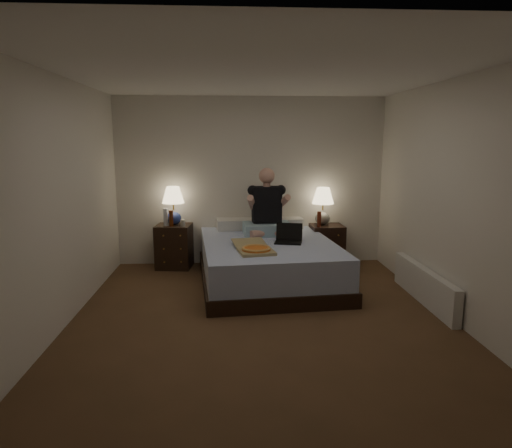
{
  "coord_description": "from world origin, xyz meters",
  "views": [
    {
      "loc": [
        -0.33,
        -4.6,
        1.87
      ],
      "look_at": [
        0.0,
        0.9,
        0.85
      ],
      "focal_mm": 32.0,
      "sensor_mm": 36.0,
      "label": 1
    }
  ],
  "objects": [
    {
      "name": "beer_bottle_left",
      "position": [
        -1.16,
        1.92,
        0.76
      ],
      "size": [
        0.06,
        0.06,
        0.23
      ],
      "primitive_type": "cylinder",
      "color": "#59250C",
      "rests_on": "nightstand_left"
    },
    {
      "name": "soda_can",
      "position": [
        -0.99,
        1.88,
        0.69
      ],
      "size": [
        0.07,
        0.07,
        0.1
      ],
      "primitive_type": "cylinder",
      "color": "#B5B5B0",
      "rests_on": "nightstand_left"
    },
    {
      "name": "wall_front",
      "position": [
        0.0,
        -2.25,
        1.25
      ],
      "size": [
        4.0,
        0.0,
        2.5
      ],
      "primitive_type": "cube",
      "rotation": [
        -1.57,
        0.0,
        0.0
      ],
      "color": "white",
      "rests_on": "ground"
    },
    {
      "name": "floor",
      "position": [
        0.0,
        0.0,
        0.0
      ],
      "size": [
        4.0,
        4.5,
        0.0
      ],
      "primitive_type": "cube",
      "color": "brown",
      "rests_on": "ground"
    },
    {
      "name": "water_bottle",
      "position": [
        -1.24,
        1.97,
        0.77
      ],
      "size": [
        0.07,
        0.07,
        0.25
      ],
      "primitive_type": "cylinder",
      "color": "silver",
      "rests_on": "nightstand_left"
    },
    {
      "name": "wall_left",
      "position": [
        -2.0,
        0.0,
        1.25
      ],
      "size": [
        0.0,
        4.5,
        2.5
      ],
      "primitive_type": "cube",
      "rotation": [
        1.57,
        0.0,
        1.57
      ],
      "color": "white",
      "rests_on": "ground"
    },
    {
      "name": "lamp_right",
      "position": [
        1.07,
        2.05,
        0.9
      ],
      "size": [
        0.34,
        0.34,
        0.56
      ],
      "primitive_type": null,
      "rotation": [
        0.0,
        0.0,
        -0.07
      ],
      "color": "gray",
      "rests_on": "nightstand_right"
    },
    {
      "name": "person",
      "position": [
        0.2,
        1.66,
        1.02
      ],
      "size": [
        0.7,
        0.57,
        0.93
      ],
      "primitive_type": null,
      "rotation": [
        0.0,
        0.0,
        0.07
      ],
      "color": "black",
      "rests_on": "bed"
    },
    {
      "name": "lamp_left",
      "position": [
        -1.14,
        2.05,
        0.92
      ],
      "size": [
        0.37,
        0.37,
        0.56
      ],
      "primitive_type": null,
      "rotation": [
        0.0,
        0.0,
        -0.19
      ],
      "color": "navy",
      "rests_on": "nightstand_left"
    },
    {
      "name": "nightstand_left",
      "position": [
        -1.14,
        2.03,
        0.32
      ],
      "size": [
        0.54,
        0.5,
        0.64
      ],
      "primitive_type": "cube",
      "rotation": [
        0.0,
        0.0,
        -0.11
      ],
      "color": "black",
      "rests_on": "floor"
    },
    {
      "name": "laptop",
      "position": [
        0.43,
        1.1,
        0.68
      ],
      "size": [
        0.39,
        0.35,
        0.24
      ],
      "primitive_type": null,
      "rotation": [
        0.0,
        0.0,
        -0.23
      ],
      "color": "black",
      "rests_on": "bed"
    },
    {
      "name": "wall_back",
      "position": [
        0.0,
        2.25,
        1.25
      ],
      "size": [
        4.0,
        0.0,
        2.5
      ],
      "primitive_type": "cube",
      "rotation": [
        1.57,
        0.0,
        0.0
      ],
      "color": "white",
      "rests_on": "ground"
    },
    {
      "name": "wall_right",
      "position": [
        2.0,
        0.0,
        1.25
      ],
      "size": [
        0.0,
        4.5,
        2.5
      ],
      "primitive_type": "cube",
      "rotation": [
        1.57,
        0.0,
        -1.57
      ],
      "color": "white",
      "rests_on": "ground"
    },
    {
      "name": "pizza_box",
      "position": [
        -0.02,
        0.61,
        0.6
      ],
      "size": [
        0.52,
        0.82,
        0.08
      ],
      "primitive_type": null,
      "rotation": [
        0.0,
        0.0,
        0.17
      ],
      "color": "tan",
      "rests_on": "bed"
    },
    {
      "name": "radiator",
      "position": [
        1.93,
        0.36,
        0.2
      ],
      "size": [
        0.1,
        1.6,
        0.4
      ],
      "primitive_type": "cube",
      "color": "silver",
      "rests_on": "floor"
    },
    {
      "name": "ceiling",
      "position": [
        0.0,
        0.0,
        2.5
      ],
      "size": [
        4.0,
        4.5,
        0.0
      ],
      "primitive_type": "cube",
      "rotation": [
        3.14,
        0.0,
        0.0
      ],
      "color": "white",
      "rests_on": "ground"
    },
    {
      "name": "nightstand_right",
      "position": [
        1.13,
        2.01,
        0.31
      ],
      "size": [
        0.49,
        0.44,
        0.62
      ],
      "primitive_type": "cube",
      "rotation": [
        0.0,
        0.0,
        0.03
      ],
      "color": "black",
      "rests_on": "floor"
    },
    {
      "name": "beer_bottle_right",
      "position": [
        0.98,
        1.87,
        0.73
      ],
      "size": [
        0.06,
        0.06,
        0.23
      ],
      "primitive_type": "cylinder",
      "color": "#581C0C",
      "rests_on": "nightstand_right"
    },
    {
      "name": "bed",
      "position": [
        0.18,
        1.23,
        0.28
      ],
      "size": [
        1.87,
        2.37,
        0.56
      ],
      "primitive_type": "cube",
      "rotation": [
        0.0,
        0.0,
        0.09
      ],
      "color": "#5B73B7",
      "rests_on": "floor"
    }
  ]
}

